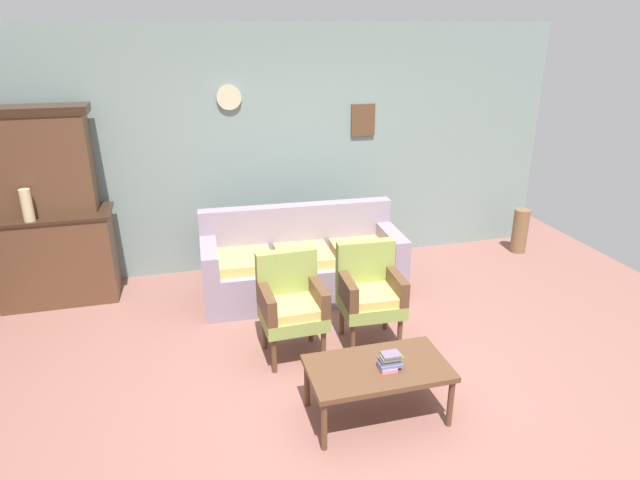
{
  "coord_description": "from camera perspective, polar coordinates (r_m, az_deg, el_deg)",
  "views": [
    {
      "loc": [
        -1.2,
        -3.41,
        2.67
      ],
      "look_at": [
        -0.01,
        1.07,
        0.85
      ],
      "focal_mm": 30.98,
      "sensor_mm": 36.0,
      "label": 1
    }
  ],
  "objects": [
    {
      "name": "ground_plane",
      "position": [
        4.49,
        3.78,
        -15.08
      ],
      "size": [
        7.68,
        7.68,
        0.0
      ],
      "primitive_type": "plane",
      "color": "#84564C"
    },
    {
      "name": "wall_back_with_decor",
      "position": [
        6.3,
        -3.61,
        9.31
      ],
      "size": [
        6.4,
        0.09,
        2.7
      ],
      "color": "gray",
      "rests_on": "ground"
    },
    {
      "name": "side_cabinet",
      "position": [
        6.2,
        -25.48,
        -1.58
      ],
      "size": [
        1.16,
        0.55,
        0.93
      ],
      "color": "brown",
      "rests_on": "ground"
    },
    {
      "name": "cabinet_upper_hutch",
      "position": [
        6.0,
        -26.85,
        7.4
      ],
      "size": [
        0.99,
        0.38,
        1.03
      ],
      "color": "brown",
      "rests_on": "side_cabinet"
    },
    {
      "name": "vase_on_cabinet",
      "position": [
        5.86,
        -28.02,
        3.18
      ],
      "size": [
        0.1,
        0.1,
        0.31
      ],
      "primitive_type": "cylinder",
      "color": "#CEBB88",
      "rests_on": "side_cabinet"
    },
    {
      "name": "floral_couch",
      "position": [
        5.76,
        -1.86,
        -2.61
      ],
      "size": [
        2.07,
        0.88,
        0.9
      ],
      "color": "gray",
      "rests_on": "ground"
    },
    {
      "name": "armchair_row_middle",
      "position": [
        4.66,
        -2.99,
        -6.35
      ],
      "size": [
        0.54,
        0.51,
        0.9
      ],
      "color": "#849947",
      "rests_on": "ground"
    },
    {
      "name": "armchair_by_doorway",
      "position": [
        4.87,
        5.15,
        -5.14
      ],
      "size": [
        0.54,
        0.51,
        0.9
      ],
      "color": "#849947",
      "rests_on": "ground"
    },
    {
      "name": "coffee_table",
      "position": [
        4.04,
        5.99,
        -13.33
      ],
      "size": [
        1.0,
        0.56,
        0.42
      ],
      "color": "brown",
      "rests_on": "ground"
    },
    {
      "name": "book_stack_on_table",
      "position": [
        3.96,
        7.2,
        -12.33
      ],
      "size": [
        0.16,
        0.11,
        0.13
      ],
      "color": "pink",
      "rests_on": "coffee_table"
    },
    {
      "name": "floor_vase_by_wall",
      "position": [
        7.28,
        19.95,
        0.9
      ],
      "size": [
        0.19,
        0.19,
        0.55
      ],
      "primitive_type": "cylinder",
      "color": "brown",
      "rests_on": "ground"
    }
  ]
}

